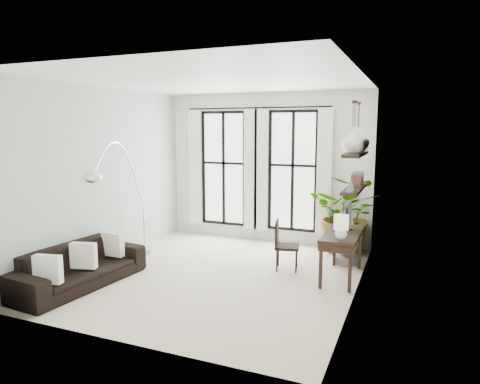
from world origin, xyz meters
The scene contains 16 objects.
floor centered at (0.00, 0.00, 0.00)m, with size 5.00×5.00×0.00m, color beige.
ceiling centered at (0.00, 0.00, 3.20)m, with size 5.00×5.00×0.00m, color white.
wall_left centered at (-2.25, 0.00, 1.60)m, with size 5.00×5.00×0.00m, color #9CAEA2.
wall_right centered at (2.25, 0.00, 1.60)m, with size 5.00×5.00×0.00m, color white.
wall_back centered at (0.00, 2.50, 1.60)m, with size 4.50×4.50×0.00m, color white.
windows centered at (-0.20, 2.43, 1.56)m, with size 3.26×0.13×2.65m.
wall_shelves centered at (2.11, 0.66, 1.73)m, with size 0.25×1.30×0.60m.
sofa centered at (-1.80, -1.27, 0.32)m, with size 2.17×0.85×0.63m, color black.
throw_pillows centered at (-1.70, -1.27, 0.50)m, with size 0.40×1.52×0.40m.
plant centered at (1.82, 2.15, 0.78)m, with size 1.40×1.21×1.55m, color #2D7228.
desk centered at (1.95, 0.58, 0.72)m, with size 0.55×1.30×1.16m.
desk_chair centered at (0.92, 0.70, 0.49)m, with size 0.49×0.49×0.87m.
arc_lamp centered at (-1.70, -0.30, 1.75)m, with size 0.72×2.16×2.24m.
buddha centered at (1.90, 1.48, 0.36)m, with size 0.47×0.47×0.85m.
vase_a centered at (2.11, 0.38, 2.27)m, with size 0.37×0.37×0.38m, color white.
vase_b centered at (2.11, 0.78, 2.27)m, with size 0.37×0.37×0.38m, color white.
Camera 1 is at (2.97, -6.27, 2.45)m, focal length 32.00 mm.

